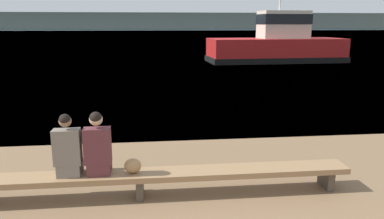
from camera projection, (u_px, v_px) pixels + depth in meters
water_surface at (152, 32)px, 125.44m from camera, size 240.00×240.00×0.00m
far_shoreline at (151, 21)px, 178.81m from camera, size 600.00×12.00×7.84m
bench_main at (140, 177)px, 6.17m from camera, size 7.09×0.49×0.43m
person_left at (68, 150)px, 5.95m from camera, size 0.42×0.41×1.03m
person_right at (98, 148)px, 5.99m from camera, size 0.42×0.41×1.06m
shopping_bag at (133, 166)px, 6.11m from camera, size 0.28×0.17×0.25m
tugboat_red at (277, 46)px, 28.06m from camera, size 10.34×4.08×6.31m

